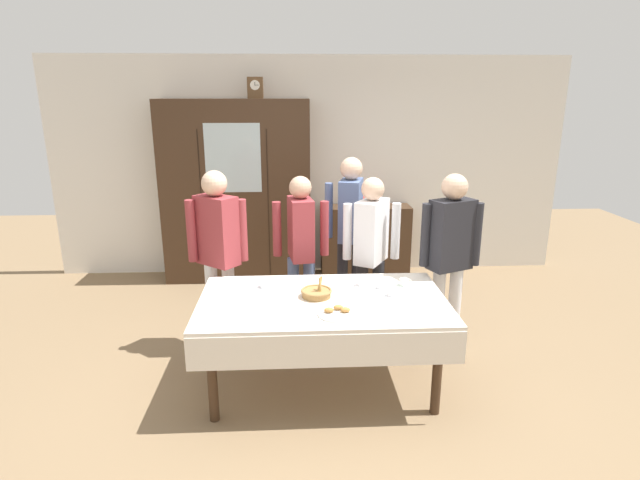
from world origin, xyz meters
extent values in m
plane|color=#846B4C|center=(0.00, 0.00, 0.00)|extent=(12.00, 12.00, 0.00)
cube|color=silver|center=(0.00, 2.65, 1.35)|extent=(6.40, 0.10, 2.70)
cylinder|color=#3D2819|center=(-0.80, -0.60, 0.36)|extent=(0.07, 0.07, 0.72)
cylinder|color=#3D2819|center=(0.80, -0.60, 0.36)|extent=(0.07, 0.07, 0.72)
cylinder|color=#3D2819|center=(-0.80, 0.20, 0.36)|extent=(0.07, 0.07, 0.72)
cylinder|color=#3D2819|center=(0.80, 0.20, 0.36)|extent=(0.07, 0.07, 0.72)
cube|color=silver|center=(0.00, -0.20, 0.73)|extent=(1.87, 1.07, 0.03)
cube|color=silver|center=(0.00, -0.74, 0.60)|extent=(1.87, 0.01, 0.24)
cube|color=#3D2819|center=(-0.90, 2.35, 1.10)|extent=(1.77, 0.45, 2.19)
cube|color=silver|center=(-0.90, 2.13, 1.53)|extent=(0.64, 0.01, 0.79)
cube|color=black|center=(-1.29, 2.13, 0.99)|extent=(0.01, 0.01, 1.75)
cube|color=black|center=(-0.51, 2.13, 0.99)|extent=(0.01, 0.01, 1.75)
cube|color=brown|center=(-0.63, 2.35, 2.31)|extent=(0.18, 0.10, 0.24)
cylinder|color=white|center=(-0.63, 2.30, 2.34)|extent=(0.11, 0.01, 0.11)
cube|color=black|center=(-0.63, 2.30, 2.36)|extent=(0.00, 0.00, 0.04)
cube|color=black|center=(-0.61, 2.30, 2.34)|extent=(0.05, 0.00, 0.00)
cube|color=#3D2819|center=(0.69, 2.41, 0.45)|extent=(1.12, 0.35, 0.89)
cube|color=#2D5184|center=(0.69, 2.41, 0.91)|extent=(0.15, 0.21, 0.03)
cube|color=#3D754C|center=(0.69, 2.41, 0.94)|extent=(0.16, 0.23, 0.03)
cube|color=#B29333|center=(0.69, 2.41, 0.96)|extent=(0.15, 0.20, 0.02)
cube|color=#99332D|center=(0.69, 2.41, 0.99)|extent=(0.15, 0.21, 0.04)
cylinder|color=white|center=(-0.45, 0.04, 0.75)|extent=(0.13, 0.13, 0.01)
cylinder|color=white|center=(-0.45, 0.04, 0.78)|extent=(0.08, 0.08, 0.05)
torus|color=white|center=(-0.41, 0.04, 0.79)|extent=(0.04, 0.01, 0.04)
cylinder|color=white|center=(0.33, 0.05, 0.75)|extent=(0.13, 0.13, 0.01)
cylinder|color=white|center=(0.33, 0.05, 0.78)|extent=(0.08, 0.08, 0.05)
torus|color=white|center=(0.37, 0.05, 0.79)|extent=(0.04, 0.01, 0.04)
cylinder|color=#47230F|center=(0.33, 0.05, 0.81)|extent=(0.06, 0.06, 0.01)
cylinder|color=silver|center=(0.67, 0.03, 0.75)|extent=(0.13, 0.13, 0.01)
cylinder|color=silver|center=(0.67, 0.03, 0.78)|extent=(0.08, 0.08, 0.05)
torus|color=silver|center=(0.71, 0.03, 0.79)|extent=(0.04, 0.01, 0.04)
cylinder|color=#47230F|center=(0.67, 0.03, 0.81)|extent=(0.06, 0.06, 0.01)
cylinder|color=white|center=(0.48, -0.03, 0.75)|extent=(0.13, 0.13, 0.01)
cylinder|color=white|center=(0.48, -0.03, 0.78)|extent=(0.08, 0.08, 0.05)
torus|color=white|center=(0.52, -0.03, 0.79)|extent=(0.04, 0.01, 0.04)
cylinder|color=white|center=(0.54, -0.19, 0.75)|extent=(0.13, 0.13, 0.01)
cylinder|color=white|center=(0.54, -0.19, 0.78)|extent=(0.08, 0.08, 0.05)
torus|color=white|center=(0.58, -0.19, 0.79)|extent=(0.04, 0.01, 0.04)
cylinder|color=#9E7542|center=(-0.05, -0.16, 0.77)|extent=(0.22, 0.22, 0.05)
torus|color=#9E7542|center=(-0.05, -0.16, 0.80)|extent=(0.24, 0.24, 0.02)
cylinder|color=tan|center=(-0.02, -0.17, 0.85)|extent=(0.02, 0.02, 0.12)
cylinder|color=tan|center=(-0.02, -0.16, 0.85)|extent=(0.04, 0.04, 0.12)
cylinder|color=tan|center=(-0.02, -0.14, 0.85)|extent=(0.04, 0.03, 0.12)
cylinder|color=white|center=(0.09, -0.49, 0.75)|extent=(0.28, 0.28, 0.01)
ellipsoid|color=#BC7F3D|center=(0.14, -0.48, 0.78)|extent=(0.07, 0.05, 0.04)
ellipsoid|color=#BC7F3D|center=(0.10, -0.43, 0.78)|extent=(0.07, 0.05, 0.04)
ellipsoid|color=#BC7F3D|center=(0.03, -0.48, 0.78)|extent=(0.07, 0.05, 0.04)
cube|color=silver|center=(-0.28, 0.02, 0.75)|extent=(0.10, 0.01, 0.00)
ellipsoid|color=silver|center=(-0.23, 0.02, 0.75)|extent=(0.03, 0.02, 0.01)
cube|color=silver|center=(-0.38, -0.35, 0.75)|extent=(0.10, 0.01, 0.00)
ellipsoid|color=silver|center=(-0.33, -0.35, 0.75)|extent=(0.03, 0.02, 0.01)
cylinder|color=slate|center=(-0.22, 0.77, 0.38)|extent=(0.11, 0.11, 0.76)
cylinder|color=slate|center=(-0.07, 0.77, 0.38)|extent=(0.11, 0.11, 0.76)
cube|color=#933338|center=(-0.15, 0.77, 1.04)|extent=(0.25, 0.39, 0.57)
sphere|color=tan|center=(-0.15, 0.77, 1.43)|extent=(0.21, 0.21, 0.21)
cylinder|color=#933338|center=(-0.37, 0.77, 1.04)|extent=(0.08, 0.08, 0.51)
cylinder|color=#933338|center=(0.07, 0.77, 1.04)|extent=(0.08, 0.08, 0.51)
cylinder|color=silver|center=(-0.95, 0.50, 0.40)|extent=(0.11, 0.11, 0.81)
cylinder|color=silver|center=(-0.80, 0.50, 0.40)|extent=(0.11, 0.11, 0.81)
cube|color=#933338|center=(-0.88, 0.50, 1.11)|extent=(0.41, 0.38, 0.60)
sphere|color=#DBB293|center=(-0.88, 0.50, 1.52)|extent=(0.22, 0.22, 0.22)
cylinder|color=#933338|center=(-1.10, 0.50, 1.11)|extent=(0.08, 0.08, 0.54)
cylinder|color=#933338|center=(-0.66, 0.50, 1.11)|extent=(0.08, 0.08, 0.54)
cylinder|color=#232328|center=(0.41, 0.62, 0.38)|extent=(0.11, 0.11, 0.76)
cylinder|color=#232328|center=(0.56, 0.62, 0.38)|extent=(0.11, 0.11, 0.76)
cube|color=silver|center=(0.49, 0.62, 1.05)|extent=(0.36, 0.41, 0.57)
sphere|color=#DBB293|center=(0.49, 0.62, 1.44)|extent=(0.21, 0.21, 0.21)
cylinder|color=silver|center=(0.27, 0.62, 1.05)|extent=(0.08, 0.08, 0.52)
cylinder|color=silver|center=(0.71, 0.62, 1.05)|extent=(0.08, 0.08, 0.52)
cylinder|color=#232328|center=(0.28, 1.16, 0.41)|extent=(0.11, 0.11, 0.82)
cylinder|color=#232328|center=(0.43, 1.16, 0.41)|extent=(0.11, 0.11, 0.82)
cube|color=slate|center=(0.36, 1.16, 1.13)|extent=(0.29, 0.40, 0.61)
sphere|color=#DBB293|center=(0.36, 1.16, 1.54)|extent=(0.22, 0.22, 0.22)
cylinder|color=slate|center=(0.14, 1.16, 1.13)|extent=(0.08, 0.08, 0.55)
cylinder|color=slate|center=(0.58, 1.16, 1.13)|extent=(0.08, 0.08, 0.55)
cylinder|color=silver|center=(1.04, 0.29, 0.40)|extent=(0.11, 0.11, 0.80)
cylinder|color=silver|center=(1.19, 0.29, 0.40)|extent=(0.11, 0.11, 0.80)
cube|color=#232328|center=(1.11, 0.29, 1.10)|extent=(0.41, 0.33, 0.60)
sphere|color=#DBB293|center=(1.11, 0.29, 1.51)|extent=(0.22, 0.22, 0.22)
cylinder|color=#232328|center=(0.89, 0.29, 1.10)|extent=(0.08, 0.08, 0.54)
cylinder|color=#232328|center=(1.33, 0.29, 1.10)|extent=(0.08, 0.08, 0.54)
camera|label=1|loc=(-0.21, -3.76, 2.24)|focal=28.41mm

